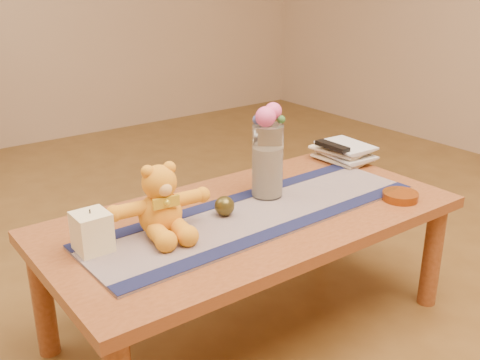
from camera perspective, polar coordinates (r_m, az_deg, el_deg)
floor at (r=2.12m, az=1.12°, el=-14.48°), size 5.50×5.50×0.00m
coffee_table_top at (r=1.91m, az=1.21°, el=-3.89°), size 1.40×0.70×0.04m
table_leg_fr at (r=2.26m, az=18.89°, el=-7.26°), size 0.07×0.07×0.41m
table_leg_bl at (r=1.99m, az=-19.33°, el=-11.39°), size 0.07×0.07×0.41m
table_leg_br at (r=2.59m, az=8.44°, el=-2.66°), size 0.07×0.07×0.41m
persian_runner at (r=1.88m, az=1.75°, el=-3.46°), size 1.21×0.38×0.01m
runner_border_near at (r=1.78m, az=4.76°, el=-4.82°), size 1.20×0.09×0.00m
runner_border_far at (r=1.98m, az=-0.94°, el=-1.97°), size 1.20×0.09×0.00m
teddy_bear at (r=1.73m, az=-8.14°, el=-2.02°), size 0.34×0.29×0.21m
pillar_candle at (r=1.67m, az=-14.77°, el=-5.09°), size 0.10×0.10×0.12m
candle_wick at (r=1.65m, az=-14.97°, el=-3.08°), size 0.00×0.00×0.01m
glass_vase at (r=1.98m, az=2.80°, el=1.93°), size 0.11×0.11×0.26m
potpourri_fill at (r=1.99m, az=2.78°, el=0.86°), size 0.09×0.09×0.18m
rose_left at (r=1.91m, az=2.61°, el=6.42°), size 0.07×0.07×0.07m
rose_right at (r=1.95m, az=3.37°, el=6.99°), size 0.06×0.06×0.06m
blue_flower_back at (r=1.96m, az=2.46°, el=6.62°), size 0.04×0.04×0.04m
blue_flower_side at (r=1.93m, az=1.81°, el=6.13°), size 0.04×0.04×0.04m
leaf_sprig at (r=1.94m, az=4.17°, el=6.13°), size 0.03×0.03×0.03m
bronze_ball at (r=1.85m, az=-1.58°, el=-2.64°), size 0.08×0.08×0.07m
book_bottom at (r=2.38m, az=9.06°, el=1.77°), size 0.18×0.23×0.02m
book_lower at (r=2.37m, az=9.23°, el=2.20°), size 0.18×0.24×0.02m
book_upper at (r=2.36m, az=8.95°, el=2.63°), size 0.19×0.24×0.02m
book_top at (r=2.36m, az=9.24°, el=3.08°), size 0.18×0.23×0.02m
tv_remote at (r=2.35m, az=9.33°, el=3.42°), size 0.05×0.16×0.02m
amber_dish at (r=2.08m, az=15.92°, el=-1.58°), size 0.16×0.16×0.03m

